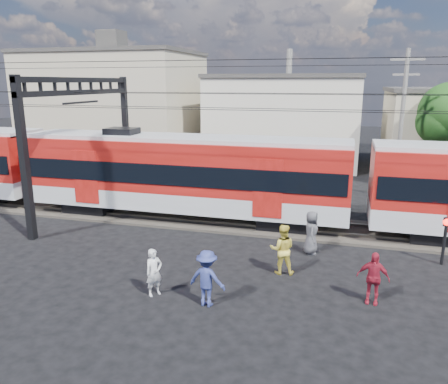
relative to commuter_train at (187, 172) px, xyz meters
The scene contains 15 objects.
ground 9.44m from the commuter_train, 61.17° to the right, with size 120.00×120.00×0.00m, color black.
track_bed 4.99m from the commuter_train, ahead, with size 70.00×3.40×0.12m, color #2D2823.
rail_near 4.99m from the commuter_train, ahead, with size 70.00×0.12×0.12m, color #59544C.
rail_far 4.99m from the commuter_train, ahead, with size 70.00×0.12×0.12m, color #59544C.
commuter_train is the anchor object (origin of this frame).
catenary 5.05m from the commuter_train, behind, with size 70.00×9.30×7.52m.
building_west 20.49m from the commuter_train, 128.21° to the left, with size 14.28×10.20×9.30m.
building_midwest 19.19m from the commuter_train, 82.79° to the left, with size 12.24×12.24×7.30m.
utility_pole_mid 12.72m from the commuter_train, 33.93° to the left, with size 1.80×0.24×8.50m.
pedestrian_a 8.21m from the commuter_train, 77.55° to the right, with size 0.57×0.37×1.57m, color silver.
pedestrian_b 7.64m from the commuter_train, 43.14° to the right, with size 0.89×0.70×1.84m, color #DECA45.
pedestrian_c 8.94m from the commuter_train, 66.03° to the right, with size 1.15×0.66×1.79m, color navy.
pedestrian_d 10.83m from the commuter_train, 37.68° to the right, with size 0.98×0.41×1.68m, color maroon.
pedestrian_e 7.12m from the commuter_train, 24.80° to the right, with size 0.86×0.56×1.75m, color #45454A.
crossing_signal 11.58m from the commuter_train, 13.81° to the right, with size 0.27×0.27×1.86m.
Camera 1 is at (2.94, -11.72, 6.71)m, focal length 35.00 mm.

